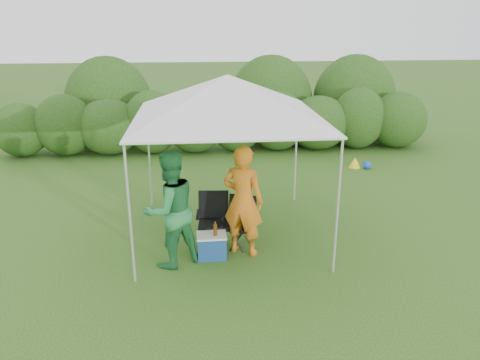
{
  "coord_description": "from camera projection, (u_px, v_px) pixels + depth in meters",
  "views": [
    {
      "loc": [
        -0.5,
        -7.17,
        3.7
      ],
      "look_at": [
        0.19,
        0.4,
        1.05
      ],
      "focal_mm": 35.0,
      "sensor_mm": 36.0,
      "label": 1
    }
  ],
  "objects": [
    {
      "name": "cooler",
      "position": [
        212.0,
        246.0,
        7.57
      ],
      "size": [
        0.49,
        0.36,
        0.4
      ],
      "rotation": [
        0.0,
        0.0,
        0.03
      ],
      "color": "navy",
      "rests_on": "ground"
    },
    {
      "name": "woman",
      "position": [
        170.0,
        210.0,
        7.13
      ],
      "size": [
        1.13,
        1.06,
        1.85
      ],
      "primitive_type": "imported",
      "rotation": [
        0.0,
        0.0,
        3.68
      ],
      "color": "#2B8344",
      "rests_on": "ground"
    },
    {
      "name": "hedge",
      "position": [
        221.0,
        123.0,
        13.39
      ],
      "size": [
        12.41,
        1.53,
        1.8
      ],
      "color": "#2C531A",
      "rests_on": "ground"
    },
    {
      "name": "canopy",
      "position": [
        228.0,
        97.0,
        7.66
      ],
      "size": [
        3.1,
        3.1,
        2.83
      ],
      "color": "silver",
      "rests_on": "ground"
    },
    {
      "name": "chair_right",
      "position": [
        241.0,
        218.0,
        7.9
      ],
      "size": [
        0.64,
        0.61,
        0.85
      ],
      "rotation": [
        0.0,
        0.0,
        -0.35
      ],
      "color": "black",
      "rests_on": "ground"
    },
    {
      "name": "bottle",
      "position": [
        215.0,
        229.0,
        7.43
      ],
      "size": [
        0.06,
        0.06,
        0.24
      ],
      "primitive_type": "cylinder",
      "color": "#592D0C",
      "rests_on": "cooler"
    },
    {
      "name": "ground",
      "position": [
        231.0,
        246.0,
        8.0
      ],
      "size": [
        70.0,
        70.0,
        0.0
      ],
      "primitive_type": "plane",
      "color": "#3C6720"
    },
    {
      "name": "man",
      "position": [
        243.0,
        201.0,
        7.49
      ],
      "size": [
        0.8,
        0.69,
        1.84
      ],
      "primitive_type": "imported",
      "rotation": [
        0.0,
        0.0,
        2.68
      ],
      "color": "orange",
      "rests_on": "ground"
    },
    {
      "name": "chair_left",
      "position": [
        213.0,
        215.0,
        7.95
      ],
      "size": [
        0.59,
        0.54,
        0.9
      ],
      "rotation": [
        0.0,
        0.0,
        -0.07
      ],
      "color": "black",
      "rests_on": "ground"
    },
    {
      "name": "lawn_toy",
      "position": [
        358.0,
        163.0,
        12.13
      ],
      "size": [
        0.52,
        0.44,
        0.26
      ],
      "color": "yellow",
      "rests_on": "ground"
    }
  ]
}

